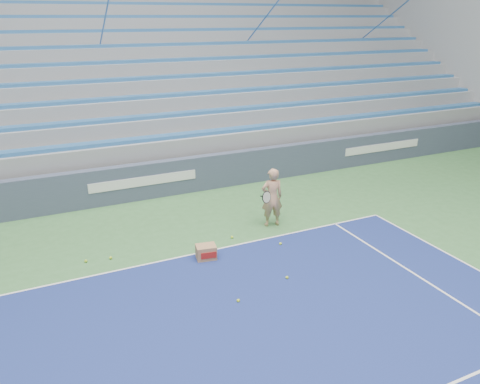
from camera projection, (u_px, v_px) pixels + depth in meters
name	position (u px, v px, depth m)	size (l,w,h in m)	color
sponsor_barrier	(143.00, 181.00, 13.94)	(30.00, 0.32, 1.10)	#3D475D
bleachers	(103.00, 93.00, 18.14)	(31.00, 9.15, 7.30)	gray
tennis_player	(272.00, 197.00, 12.04)	(0.92, 0.85, 1.57)	tan
ball_box	(206.00, 252.00, 10.56)	(0.49, 0.41, 0.33)	#A67950
tennis_ball_0	(232.00, 237.00, 11.58)	(0.07, 0.07, 0.07)	#BDDC2D
tennis_ball_1	(280.00, 244.00, 11.24)	(0.07, 0.07, 0.07)	#BDDC2D
tennis_ball_2	(238.00, 301.00, 8.99)	(0.07, 0.07, 0.07)	#BDDC2D
tennis_ball_3	(111.00, 258.00, 10.58)	(0.07, 0.07, 0.07)	#BDDC2D
tennis_ball_4	(287.00, 278.00, 9.78)	(0.07, 0.07, 0.07)	#BDDC2D
tennis_ball_5	(86.00, 261.00, 10.45)	(0.07, 0.07, 0.07)	#BDDC2D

